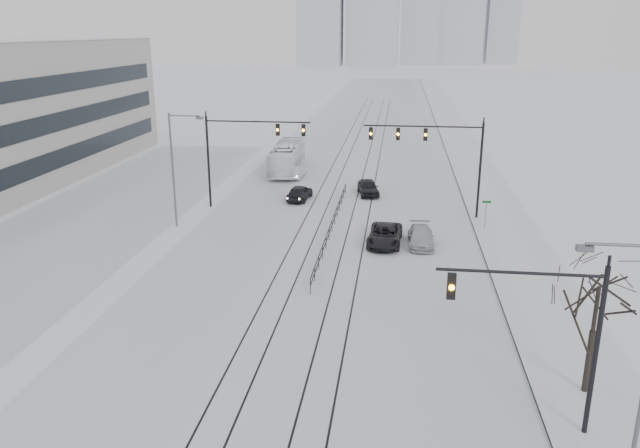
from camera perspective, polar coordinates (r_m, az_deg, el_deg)
The scene contains 19 objects.
road at distance 77.33m, azimuth 3.51°, elevation 6.11°, with size 22.00×260.00×0.02m, color silver.
sidewalk_east at distance 77.64m, azimuth 13.55°, elevation 5.75°, with size 5.00×260.00×0.16m, color silver.
curb at distance 77.41m, azimuth 11.74°, elevation 5.83°, with size 0.10×260.00×0.12m, color gray.
parking_strip at distance 58.43m, azimuth -18.24°, elevation 1.57°, with size 14.00×60.00×0.03m, color silver.
tram_rails at distance 57.89m, azimuth 2.17°, elevation 2.31°, with size 5.30×180.00×0.01m.
traffic_mast_near at distance 24.80m, azimuth 20.57°, elevation -8.73°, with size 6.10×0.37×7.00m.
traffic_mast_ne at distance 51.64m, azimuth 10.84°, elevation 6.71°, with size 9.60×0.37×8.00m.
traffic_mast_nw at distance 54.23m, azimuth -7.22°, elevation 7.18°, with size 9.10×0.37×8.00m.
street_light_east at distance 22.52m, azimuth 27.24°, elevation -10.50°, with size 2.73×0.25×9.00m.
street_light_west at distance 49.76m, azimuth -13.03°, elevation 5.53°, with size 2.73×0.25×9.00m.
bare_tree at distance 28.11m, azimuth 24.04°, elevation -6.21°, with size 4.40×4.40×6.10m.
median_fence at distance 48.19m, azimuth 1.11°, elevation -0.16°, with size 0.06×24.00×1.00m.
street_sign at distance 50.03m, azimuth 14.93°, elevation 1.20°, with size 0.70×0.06×2.40m.
sedan_sb_inner at distance 57.32m, azimuth -1.87°, elevation 2.88°, with size 1.68×4.17×1.42m, color black.
sedan_sb_outer at distance 66.11m, azimuth -2.21°, elevation 4.78°, with size 1.41×4.04×1.33m, color silver.
sedan_nb_front at distance 45.64m, azimuth 5.95°, elevation -1.02°, with size 2.34×5.08×1.41m, color black.
sedan_nb_right at distance 45.80m, azimuth 9.20°, elevation -1.18°, with size 1.80×4.42×1.28m, color #B1B5B9.
sedan_nb_far at distance 59.34m, azimuth 4.42°, elevation 3.35°, with size 1.72×4.27×1.45m, color black.
box_truck at distance 68.90m, azimuth -3.03°, elevation 6.07°, with size 2.67×11.42×3.18m, color white.
Camera 1 is at (4.86, -15.71, 14.98)m, focal length 35.00 mm.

